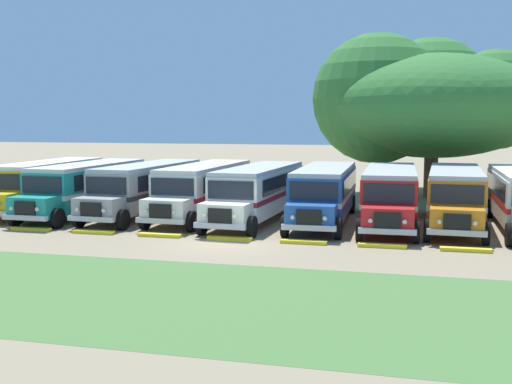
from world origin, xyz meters
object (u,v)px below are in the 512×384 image
parked_bus_slot_2 (147,186)px  broad_shade_tree (428,102)px  parked_bus_slot_0 (47,183)px  parked_bus_slot_4 (258,190)px  parked_bus_slot_6 (390,193)px  parked_bus_slot_3 (204,187)px  parked_bus_slot_1 (87,186)px  parked_bus_slot_7 (455,194)px  parked_bus_slot_5 (325,191)px

parked_bus_slot_2 → broad_shade_tree: broad_shade_tree is taller
parked_bus_slot_0 → parked_bus_slot_4: (13.03, -0.91, 0.00)m
parked_bus_slot_6 → broad_shade_tree: broad_shade_tree is taller
parked_bus_slot_0 → parked_bus_slot_6: bearing=86.5°
parked_bus_slot_6 → parked_bus_slot_2: bearing=-91.0°
parked_bus_slot_3 → parked_bus_slot_2: bearing=-83.4°
parked_bus_slot_0 → parked_bus_slot_2: 6.54m
broad_shade_tree → parked_bus_slot_6: bearing=-98.6°
parked_bus_slot_4 → broad_shade_tree: 16.87m
parked_bus_slot_0 → parked_bus_slot_6: (19.79, -0.47, 0.00)m
parked_bus_slot_1 → parked_bus_slot_6: (16.69, 0.39, 0.00)m
parked_bus_slot_7 → broad_shade_tree: size_ratio=0.64×
parked_bus_slot_2 → parked_bus_slot_1: bearing=-80.2°
parked_bus_slot_2 → parked_bus_slot_6: size_ratio=1.00×
parked_bus_slot_0 → broad_shade_tree: bearing=118.1°
parked_bus_slot_3 → parked_bus_slot_7: (13.17, 0.08, 0.00)m
parked_bus_slot_7 → parked_bus_slot_1: bearing=-85.1°
parked_bus_slot_3 → broad_shade_tree: size_ratio=0.63×
parked_bus_slot_2 → parked_bus_slot_6: (13.27, -0.01, 0.00)m
parked_bus_slot_3 → parked_bus_slot_7: 13.17m
parked_bus_slot_4 → parked_bus_slot_1: bearing=-87.0°
parked_bus_slot_3 → broad_shade_tree: 18.25m
parked_bus_slot_0 → broad_shade_tree: size_ratio=0.64×
parked_bus_slot_2 → parked_bus_slot_4: same height
parked_bus_slot_3 → parked_bus_slot_5: 6.67m
parked_bus_slot_1 → broad_shade_tree: size_ratio=0.63×
parked_bus_slot_4 → broad_shade_tree: (8.75, 13.56, 4.91)m
parked_bus_slot_0 → parked_bus_slot_5: bearing=86.6°
parked_bus_slot_4 → parked_bus_slot_6: 6.78m
parked_bus_slot_2 → parked_bus_slot_4: size_ratio=1.00×
parked_bus_slot_1 → parked_bus_slot_3: 6.72m
parked_bus_slot_0 → parked_bus_slot_7: size_ratio=1.00×
parked_bus_slot_3 → broad_shade_tree: bearing=138.8°
parked_bus_slot_7 → broad_shade_tree: (-1.17, 12.76, 4.91)m
parked_bus_slot_3 → parked_bus_slot_4: size_ratio=1.00×
parked_bus_slot_0 → parked_bus_slot_7: 22.95m
parked_bus_slot_7 → parked_bus_slot_2: bearing=-86.1°
parked_bus_slot_0 → parked_bus_slot_5: size_ratio=1.00×
broad_shade_tree → parked_bus_slot_7: bearing=-84.7°
parked_bus_slot_3 → parked_bus_slot_5: size_ratio=1.00×
parked_bus_slot_0 → parked_bus_slot_3: (9.78, -0.19, 0.00)m
parked_bus_slot_0 → parked_bus_slot_3: same height
parked_bus_slot_1 → parked_bus_slot_6: size_ratio=1.00×
parked_bus_slot_6 → broad_shade_tree: bearing=170.5°
parked_bus_slot_6 → parked_bus_slot_1: bearing=-89.6°
parked_bus_slot_3 → parked_bus_slot_7: size_ratio=1.00×
parked_bus_slot_5 → parked_bus_slot_6: bearing=87.4°
parked_bus_slot_4 → parked_bus_slot_5: bearing=102.0°
parked_bus_slot_6 → parked_bus_slot_0: bearing=-92.3°
parked_bus_slot_7 → parked_bus_slot_0: bearing=-87.6°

